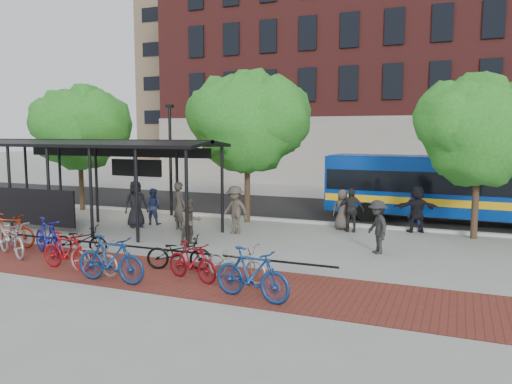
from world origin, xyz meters
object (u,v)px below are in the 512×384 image
at_px(bus_shelter, 90,154).
at_px(pedestrian_6, 342,210).
at_px(bike_7, 110,259).
at_px(bike_8, 179,253).
at_px(bike_6, 94,257).
at_px(pedestrian_0, 136,204).
at_px(bike_1, 9,231).
at_px(bike_2, 11,239).
at_px(tree_a, 81,125).
at_px(bus, 453,185).
at_px(tree_c, 482,127).
at_px(bike_4, 81,240).
at_px(pedestrian_4, 351,210).
at_px(pedestrian_3, 235,210).
at_px(pedestrian_8, 190,222).
at_px(bike_5, 67,251).
at_px(pedestrian_1, 179,206).
at_px(tree_b, 250,118).
at_px(pedestrian_7, 415,210).
at_px(bike_9, 192,261).
at_px(bike_3, 48,237).
at_px(lamp_post_left, 170,157).
at_px(bike_11, 252,274).
at_px(pedestrian_5, 417,209).
at_px(pedestrian_2, 153,206).

height_order(bus_shelter, pedestrian_6, bus_shelter).
height_order(bike_7, bike_8, bike_7).
xyz_separation_m(bike_6, pedestrian_0, (-3.02, 6.14, 0.48)).
relative_size(bike_7, pedestrian_6, 1.26).
distance_m(bike_1, bike_2, 1.28).
bearing_deg(tree_a, bus, 9.56).
xyz_separation_m(tree_c, bike_4, (-11.69, -7.39, -3.59)).
height_order(pedestrian_4, pedestrian_6, pedestrian_4).
relative_size(tree_a, bus, 0.58).
height_order(pedestrian_3, pedestrian_8, pedestrian_3).
bearing_deg(tree_c, bike_7, -133.22).
distance_m(bike_5, pedestrian_1, 6.28).
bearing_deg(pedestrian_1, bus, -125.54).
relative_size(tree_b, pedestrian_7, 3.77).
bearing_deg(bike_9, pedestrian_3, 30.74).
xyz_separation_m(tree_a, bike_6, (8.18, -8.99, -3.76)).
xyz_separation_m(pedestrian_3, pedestrian_4, (4.01, 2.08, -0.07)).
distance_m(bike_4, bike_7, 3.49).
bearing_deg(pedestrian_4, bike_4, -140.86).
relative_size(bike_3, pedestrian_1, 1.02).
relative_size(pedestrian_1, pedestrian_3, 1.04).
height_order(bus, bike_1, bus).
bearing_deg(lamp_post_left, bike_9, -55.33).
distance_m(bike_7, pedestrian_1, 7.10).
bearing_deg(bike_6, bus_shelter, 48.42).
bearing_deg(bike_2, pedestrian_3, -17.45).
bearing_deg(bike_11, pedestrian_0, 61.90).
bearing_deg(tree_c, pedestrian_8, -152.09).
xyz_separation_m(bike_4, bike_11, (6.69, -1.94, 0.14)).
bearing_deg(bike_4, pedestrian_8, -59.41).
distance_m(bike_8, pedestrian_1, 5.92).
distance_m(bike_8, pedestrian_0, 6.97).
relative_size(bus_shelter, bike_9, 6.10).
height_order(tree_a, pedestrian_3, tree_a).
distance_m(bike_3, bike_6, 3.03).
xyz_separation_m(bike_4, pedestrian_1, (0.79, 4.73, 0.49)).
bearing_deg(bus_shelter, pedestrian_6, 21.27).
height_order(pedestrian_5, pedestrian_8, pedestrian_5).
bearing_deg(lamp_post_left, bike_11, -49.81).
bearing_deg(bike_7, bike_3, 66.74).
bearing_deg(bike_3, pedestrian_5, -28.15).
distance_m(bike_9, pedestrian_2, 8.49).
bearing_deg(tree_b, bike_1, -126.51).
xyz_separation_m(bike_6, pedestrian_3, (1.28, 6.46, 0.44)).
bearing_deg(pedestrian_3, bike_9, -62.83).
bearing_deg(bike_5, pedestrian_4, -34.07).
distance_m(bus_shelter, tree_b, 6.64).
bearing_deg(bike_3, pedestrian_2, 23.11).
bearing_deg(bike_11, pedestrian_6, 10.91).
distance_m(bike_1, bike_5, 4.00).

